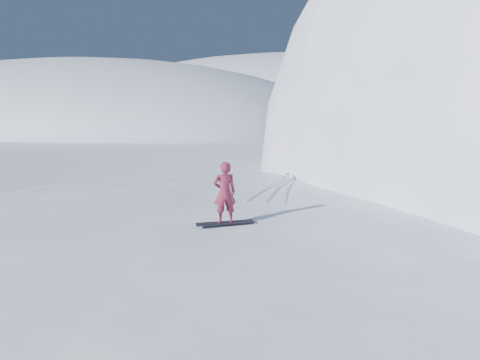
% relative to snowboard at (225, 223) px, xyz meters
% --- Properties ---
extents(ground, '(400.00, 400.00, 0.00)m').
position_rel_snowboard_xyz_m(ground, '(0.08, 0.01, -2.41)').
color(ground, white).
rests_on(ground, ground).
extents(near_ridge, '(36.00, 28.00, 4.80)m').
position_rel_snowboard_xyz_m(near_ridge, '(1.08, 3.01, -2.41)').
color(near_ridge, white).
rests_on(near_ridge, ground).
extents(far_ridge_a, '(120.00, 70.00, 28.00)m').
position_rel_snowboard_xyz_m(far_ridge_a, '(-69.92, 60.01, -2.41)').
color(far_ridge_a, white).
rests_on(far_ridge_a, ground).
extents(far_ridge_c, '(140.00, 90.00, 36.00)m').
position_rel_snowboard_xyz_m(far_ridge_c, '(-39.92, 110.01, -2.41)').
color(far_ridge_c, white).
rests_on(far_ridge_c, ground).
extents(wind_bumps, '(16.00, 14.40, 1.00)m').
position_rel_snowboard_xyz_m(wind_bumps, '(-0.48, 2.13, -2.41)').
color(wind_bumps, white).
rests_on(wind_bumps, ground).
extents(snowboard, '(1.51, 1.30, 0.03)m').
position_rel_snowboard_xyz_m(snowboard, '(0.00, 0.00, 0.00)').
color(snowboard, black).
rests_on(snowboard, near_ridge).
extents(snowboarder, '(0.77, 0.74, 1.78)m').
position_rel_snowboard_xyz_m(snowboarder, '(0.00, 0.00, 0.90)').
color(snowboarder, maroon).
rests_on(snowboarder, snowboard).
extents(board_tracks, '(1.97, 5.98, 0.04)m').
position_rel_snowboard_xyz_m(board_tracks, '(-0.47, 5.62, 0.01)').
color(board_tracks, silver).
rests_on(board_tracks, ground).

